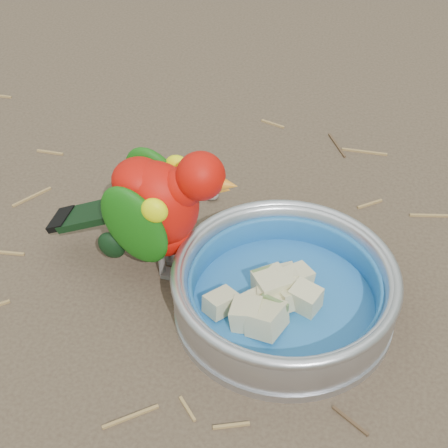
# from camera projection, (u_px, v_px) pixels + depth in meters

# --- Properties ---
(ground) EXTENTS (60.00, 60.00, 0.00)m
(ground) POSITION_uv_depth(u_px,v_px,m) (189.00, 338.00, 0.73)
(ground) COLOR #47382A
(food_bowl) EXTENTS (0.24, 0.24, 0.02)m
(food_bowl) POSITION_uv_depth(u_px,v_px,m) (283.00, 306.00, 0.75)
(food_bowl) COLOR #B2B2BA
(food_bowl) RESTS_ON ground
(bowl_wall) EXTENTS (0.24, 0.24, 0.04)m
(bowl_wall) POSITION_uv_depth(u_px,v_px,m) (285.00, 287.00, 0.73)
(bowl_wall) COLOR #B2B2BA
(bowl_wall) RESTS_ON food_bowl
(fruit_wedges) EXTENTS (0.14, 0.14, 0.03)m
(fruit_wedges) POSITION_uv_depth(u_px,v_px,m) (285.00, 291.00, 0.74)
(fruit_wedges) COLOR #C5BE8E
(fruit_wedges) RESTS_ON food_bowl
(lory_parrot) EXTENTS (0.21, 0.11, 0.16)m
(lory_parrot) POSITION_uv_depth(u_px,v_px,m) (158.00, 214.00, 0.75)
(lory_parrot) COLOR #B80D05
(lory_parrot) RESTS_ON ground
(ground_debris) EXTENTS (0.90, 0.80, 0.01)m
(ground_debris) POSITION_uv_depth(u_px,v_px,m) (170.00, 316.00, 0.75)
(ground_debris) COLOR olive
(ground_debris) RESTS_ON ground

